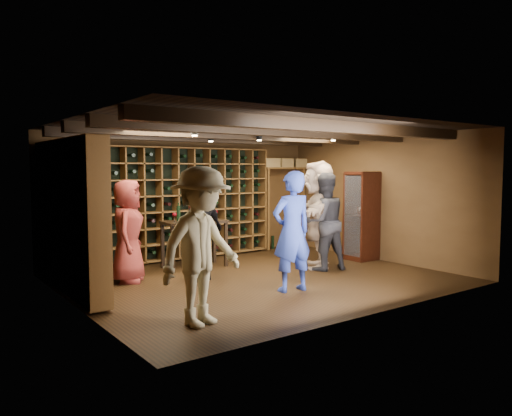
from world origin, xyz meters
TOP-DOWN VIEW (x-y plane):
  - ground at (0.00, 0.00)m, footprint 6.00×6.00m
  - room_shell at (0.00, 0.05)m, footprint 6.00×6.00m
  - wine_rack_back at (-0.52, 2.33)m, footprint 4.65×0.30m
  - wine_rack_left at (-2.83, 0.82)m, footprint 0.30×2.65m
  - crate_shelf at (2.41, 2.32)m, footprint 1.20×0.32m
  - display_cabinet at (2.71, 0.20)m, footprint 0.55×0.50m
  - man_blue_shirt at (-0.11, -0.97)m, footprint 0.70×0.50m
  - man_grey_suit at (1.37, -0.11)m, footprint 0.98×0.84m
  - guest_red_floral at (-1.86, 1.05)m, footprint 0.88×0.97m
  - guest_woman_black at (-0.84, 0.45)m, footprint 1.04×0.70m
  - guest_khaki at (-2.02, -1.60)m, footprint 1.35×0.99m
  - guest_beige at (1.47, 0.13)m, footprint 1.65×1.77m
  - tasting_table at (-0.40, 1.48)m, footprint 1.20×0.67m

SIDE VIEW (x-z plane):
  - ground at x=0.00m, z-range 0.00..0.00m
  - tasting_table at x=-0.40m, z-range 0.20..1.35m
  - guest_woman_black at x=-0.84m, z-range 0.00..1.63m
  - guest_red_floral at x=-1.86m, z-range 0.00..1.66m
  - display_cabinet at x=2.71m, z-range -0.02..1.73m
  - man_grey_suit at x=1.37m, z-range 0.00..1.77m
  - man_blue_shirt at x=-0.11m, z-range 0.00..1.80m
  - guest_khaki at x=-2.02m, z-range 0.00..1.86m
  - guest_beige at x=1.47m, z-range 0.00..1.98m
  - wine_rack_back at x=-0.52m, z-range 0.05..2.25m
  - wine_rack_left at x=-2.83m, z-range 0.05..2.25m
  - crate_shelf at x=2.41m, z-range 0.54..2.60m
  - room_shell at x=0.00m, z-range -0.58..5.42m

